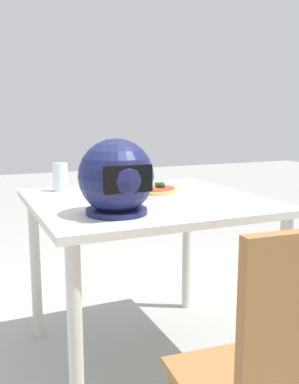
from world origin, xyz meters
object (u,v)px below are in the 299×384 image
(dining_table, at_px, (146,219))
(drinking_glass, at_px, (60,177))
(pizza, at_px, (152,189))
(motorcycle_helmet, at_px, (116,178))

(dining_table, relative_size, drinking_glass, 7.22)
(dining_table, xyz_separation_m, drinking_glass, (0.30, -0.34, 0.16))
(pizza, bearing_deg, drinking_glass, -36.77)
(pizza, relative_size, motorcycle_helmet, 0.84)
(pizza, distance_m, motorcycle_helmet, 0.43)
(pizza, relative_size, drinking_glass, 1.71)
(dining_table, bearing_deg, drinking_glass, -48.03)
(dining_table, relative_size, pizza, 4.23)
(pizza, height_order, drinking_glass, drinking_glass)
(dining_table, xyz_separation_m, motorcycle_helmet, (0.22, 0.24, 0.23))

